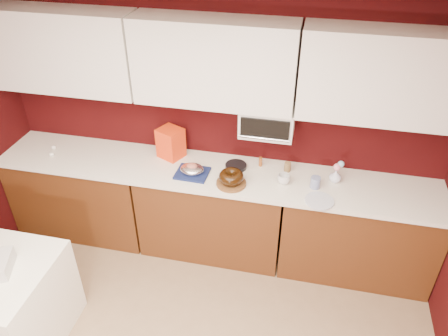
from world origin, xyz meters
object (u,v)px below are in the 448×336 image
foil_ham_nest (192,169)px  blue_jar (315,182)px  pandoro_box (171,143)px  toaster_oven (267,120)px  bundt_cake (231,177)px  flower_vase (336,175)px  coffee_mug (284,178)px

foil_ham_nest → blue_jar: 1.06m
pandoro_box → toaster_oven: bearing=25.0°
bundt_cake → flower_vase: 0.89m
toaster_oven → blue_jar: toaster_oven is taller
toaster_oven → bundt_cake: (-0.24, -0.32, -0.39)m
toaster_oven → blue_jar: bearing=-24.5°
coffee_mug → flower_vase: flower_vase is taller
coffee_mug → blue_jar: 0.27m
blue_jar → pandoro_box: bearing=171.2°
toaster_oven → foil_ham_nest: 0.78m
coffee_mug → blue_jar: size_ratio=1.04×
coffee_mug → flower_vase: bearing=15.9°
pandoro_box → flower_vase: pandoro_box is taller
bundt_cake → blue_jar: bearing=9.2°
blue_jar → foil_ham_nest: bearing=-177.9°
toaster_oven → pandoro_box: toaster_oven is taller
foil_ham_nest → blue_jar: blue_jar is taller
pandoro_box → coffee_mug: size_ratio=2.73×
toaster_oven → coffee_mug: (0.19, -0.21, -0.42)m
toaster_oven → bundt_cake: bearing=-126.7°
toaster_oven → flower_vase: size_ratio=3.58×
pandoro_box → coffee_mug: pandoro_box is taller
pandoro_box → foil_ham_nest: bearing=-17.4°
pandoro_box → bundt_cake: bearing=-1.8°
foil_ham_nest → blue_jar: (1.06, 0.04, -0.00)m
bundt_cake → foil_ham_nest: (-0.37, 0.07, -0.03)m
toaster_oven → coffee_mug: bearing=-47.2°
toaster_oven → bundt_cake: size_ratio=2.13×
flower_vase → foil_ham_nest: bearing=-172.4°
bundt_cake → foil_ham_nest: size_ratio=1.02×
coffee_mug → pandoro_box: bearing=169.1°
bundt_cake → blue_jar: size_ratio=2.10×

